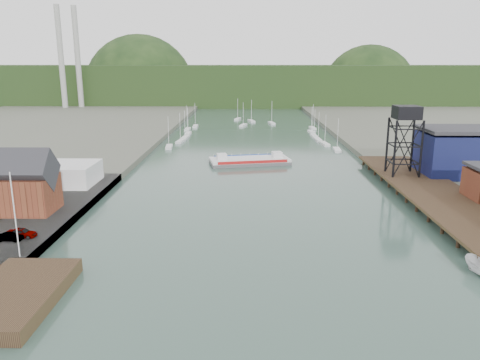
{
  "coord_description": "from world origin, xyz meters",
  "views": [
    {
      "loc": [
        -1.61,
        -49.77,
        27.63
      ],
      "look_at": [
        -2.95,
        44.35,
        4.0
      ],
      "focal_mm": 35.0,
      "sensor_mm": 36.0,
      "label": 1
    }
  ],
  "objects_px": {
    "lift_tower": "(406,117)",
    "car_west_a": "(22,233)",
    "chain_ferry": "(250,161)",
    "harbor_building": "(20,187)"
  },
  "relations": [
    {
      "from": "chain_ferry",
      "to": "harbor_building",
      "type": "bearing_deg",
      "value": -141.74
    },
    {
      "from": "lift_tower",
      "to": "chain_ferry",
      "type": "xyz_separation_m",
      "value": [
        -35.73,
        21.1,
        -14.74
      ]
    },
    {
      "from": "lift_tower",
      "to": "car_west_a",
      "type": "height_order",
      "value": "lift_tower"
    },
    {
      "from": "lift_tower",
      "to": "chain_ferry",
      "type": "relative_size",
      "value": 0.69
    },
    {
      "from": "harbor_building",
      "to": "car_west_a",
      "type": "bearing_deg",
      "value": -64.91
    },
    {
      "from": "harbor_building",
      "to": "chain_ferry",
      "type": "xyz_separation_m",
      "value": [
        41.27,
        49.1,
        -5.18
      ]
    },
    {
      "from": "harbor_building",
      "to": "car_west_a",
      "type": "distance_m",
      "value": 14.55
    },
    {
      "from": "chain_ferry",
      "to": "car_west_a",
      "type": "height_order",
      "value": "chain_ferry"
    },
    {
      "from": "lift_tower",
      "to": "chain_ferry",
      "type": "distance_m",
      "value": 44.04
    },
    {
      "from": "lift_tower",
      "to": "car_west_a",
      "type": "relative_size",
      "value": 3.62
    }
  ]
}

